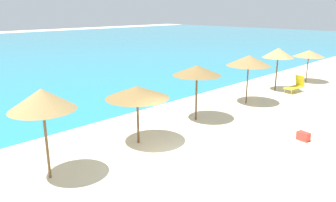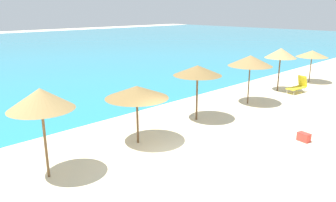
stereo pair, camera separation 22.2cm
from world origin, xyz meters
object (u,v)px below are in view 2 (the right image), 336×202
at_px(beach_umbrella_3, 41,99).
at_px(cooler_box, 304,137).
at_px(beach_umbrella_8, 312,54).
at_px(lounge_chair_0, 298,86).
at_px(beach_umbrella_7, 281,53).
at_px(beach_umbrella_5, 198,71).
at_px(beach_umbrella_6, 250,61).
at_px(beach_umbrella_4, 137,92).

relative_size(beach_umbrella_3, cooler_box, 6.00).
xyz_separation_m(beach_umbrella_8, lounge_chair_0, (-3.70, -0.82, -1.70)).
relative_size(beach_umbrella_7, cooler_box, 5.73).
distance_m(beach_umbrella_5, lounge_chair_0, 9.33).
xyz_separation_m(beach_umbrella_5, beach_umbrella_6, (4.38, -0.18, 0.03)).
xyz_separation_m(beach_umbrella_3, cooler_box, (9.05, -4.59, -2.49)).
relative_size(beach_umbrella_3, beach_umbrella_5, 1.10).
bearing_deg(beach_umbrella_8, beach_umbrella_5, 178.97).
distance_m(beach_umbrella_6, beach_umbrella_7, 4.16).
bearing_deg(beach_umbrella_5, beach_umbrella_3, -177.02).
bearing_deg(cooler_box, lounge_chair_0, 26.49).
xyz_separation_m(beach_umbrella_6, beach_umbrella_8, (8.35, -0.05, -0.37)).
relative_size(beach_umbrella_5, beach_umbrella_6, 0.97).
distance_m(beach_umbrella_4, beach_umbrella_5, 4.01).
height_order(beach_umbrella_3, beach_umbrella_8, beach_umbrella_3).
height_order(beach_umbrella_3, beach_umbrella_7, beach_umbrella_3).
distance_m(beach_umbrella_5, beach_umbrella_7, 8.54).
xyz_separation_m(beach_umbrella_4, lounge_chair_0, (13.02, -0.80, -1.72)).
bearing_deg(beach_umbrella_7, beach_umbrella_8, -4.82).
bearing_deg(beach_umbrella_3, cooler_box, -26.90).
bearing_deg(cooler_box, beach_umbrella_4, 136.92).
bearing_deg(cooler_box, beach_umbrella_8, 22.31).
height_order(beach_umbrella_7, beach_umbrella_8, beach_umbrella_7).
distance_m(beach_umbrella_3, beach_umbrella_7, 16.49).
relative_size(beach_umbrella_7, beach_umbrella_8, 1.20).
xyz_separation_m(beach_umbrella_4, beach_umbrella_7, (12.52, 0.37, 0.38)).
bearing_deg(beach_umbrella_5, beach_umbrella_6, -2.33).
distance_m(beach_umbrella_5, beach_umbrella_8, 12.75).
bearing_deg(beach_umbrella_6, beach_umbrella_4, -179.54).
bearing_deg(beach_umbrella_4, lounge_chair_0, -3.52).
relative_size(beach_umbrella_7, lounge_chair_0, 1.77).
bearing_deg(cooler_box, beach_umbrella_3, 153.10).
relative_size(beach_umbrella_5, beach_umbrella_8, 1.15).
relative_size(beach_umbrella_6, beach_umbrella_7, 0.98).
bearing_deg(beach_umbrella_5, beach_umbrella_7, 0.84).
height_order(beach_umbrella_4, cooler_box, beach_umbrella_4).
height_order(beach_umbrella_3, cooler_box, beach_umbrella_3).
bearing_deg(cooler_box, beach_umbrella_7, 34.61).
xyz_separation_m(beach_umbrella_4, beach_umbrella_5, (3.98, 0.25, 0.33)).
bearing_deg(beach_umbrella_3, beach_umbrella_7, 1.87).
bearing_deg(lounge_chair_0, beach_umbrella_7, 30.43).
bearing_deg(beach_umbrella_6, beach_umbrella_5, 177.67).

